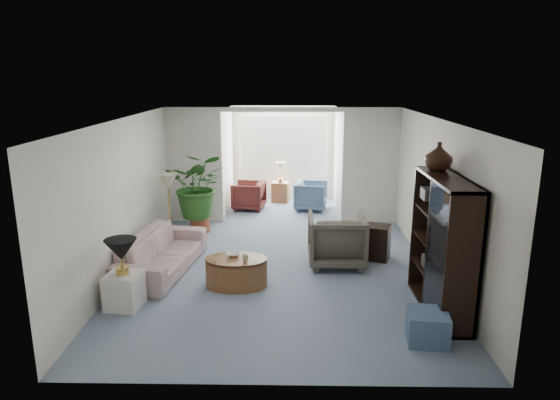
{
  "coord_description": "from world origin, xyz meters",
  "views": [
    {
      "loc": [
        0.15,
        -7.61,
        3.18
      ],
      "look_at": [
        0.0,
        0.6,
        1.1
      ],
      "focal_mm": 32.07,
      "sensor_mm": 36.0,
      "label": 1
    }
  ],
  "objects_px": {
    "side_table_dark": "(375,242)",
    "sunroom_table": "(280,192)",
    "sunroom_chair_maroon": "(249,196)",
    "cabinet_urn": "(439,156)",
    "coffee_cup": "(245,258)",
    "wingback_chair": "(337,240)",
    "ottoman": "(428,327)",
    "plant_pot": "(200,224)",
    "framed_picture": "(441,174)",
    "table_lamp": "(121,250)",
    "coffee_bowl": "(234,254)",
    "end_table": "(124,291)",
    "sofa": "(162,252)",
    "sunroom_chair_blue": "(311,196)",
    "coffee_table": "(236,272)",
    "floor_lamp": "(168,182)",
    "entertainment_cabinet": "(443,245)"
  },
  "relations": [
    {
      "from": "floor_lamp",
      "to": "ottoman",
      "type": "bearing_deg",
      "value": -41.02
    },
    {
      "from": "end_table",
      "to": "cabinet_urn",
      "type": "height_order",
      "value": "cabinet_urn"
    },
    {
      "from": "framed_picture",
      "to": "coffee_bowl",
      "type": "xyz_separation_m",
      "value": [
        -3.16,
        -0.27,
        -1.22
      ]
    },
    {
      "from": "coffee_bowl",
      "to": "coffee_cup",
      "type": "height_order",
      "value": "coffee_cup"
    },
    {
      "from": "coffee_bowl",
      "to": "wingback_chair",
      "type": "height_order",
      "value": "wingback_chair"
    },
    {
      "from": "coffee_bowl",
      "to": "wingback_chair",
      "type": "xyz_separation_m",
      "value": [
        1.67,
        0.83,
        -0.03
      ]
    },
    {
      "from": "framed_picture",
      "to": "side_table_dark",
      "type": "height_order",
      "value": "framed_picture"
    },
    {
      "from": "coffee_cup",
      "to": "sunroom_chair_maroon",
      "type": "xyz_separation_m",
      "value": [
        -0.32,
        4.6,
        -0.16
      ]
    },
    {
      "from": "coffee_table",
      "to": "coffee_bowl",
      "type": "relative_size",
      "value": 4.65
    },
    {
      "from": "coffee_bowl",
      "to": "cabinet_urn",
      "type": "bearing_deg",
      "value": -6.45
    },
    {
      "from": "plant_pot",
      "to": "sunroom_chair_maroon",
      "type": "height_order",
      "value": "sunroom_chair_maroon"
    },
    {
      "from": "coffee_cup",
      "to": "wingback_chair",
      "type": "xyz_separation_m",
      "value": [
        1.47,
        1.03,
        -0.05
      ]
    },
    {
      "from": "side_table_dark",
      "to": "ottoman",
      "type": "distance_m",
      "value": 2.84
    },
    {
      "from": "sofa",
      "to": "sunroom_table",
      "type": "distance_m",
      "value": 5.02
    },
    {
      "from": "coffee_table",
      "to": "sunroom_chair_blue",
      "type": "xyz_separation_m",
      "value": [
        1.33,
        4.5,
        0.11
      ]
    },
    {
      "from": "floor_lamp",
      "to": "coffee_bowl",
      "type": "xyz_separation_m",
      "value": [
        1.38,
        -1.71,
        -0.77
      ]
    },
    {
      "from": "table_lamp",
      "to": "coffee_table",
      "type": "bearing_deg",
      "value": 26.94
    },
    {
      "from": "sunroom_table",
      "to": "sunroom_chair_blue",
      "type": "bearing_deg",
      "value": -45.0
    },
    {
      "from": "ottoman",
      "to": "end_table",
      "type": "bearing_deg",
      "value": 167.99
    },
    {
      "from": "end_table",
      "to": "side_table_dark",
      "type": "distance_m",
      "value": 4.29
    },
    {
      "from": "entertainment_cabinet",
      "to": "sunroom_table",
      "type": "xyz_separation_m",
      "value": [
        -2.3,
        5.98,
        -0.68
      ]
    },
    {
      "from": "framed_picture",
      "to": "entertainment_cabinet",
      "type": "bearing_deg",
      "value": -101.78
    },
    {
      "from": "table_lamp",
      "to": "sunroom_chair_blue",
      "type": "relative_size",
      "value": 0.59
    },
    {
      "from": "plant_pot",
      "to": "sunroom_chair_maroon",
      "type": "bearing_deg",
      "value": 64.45
    },
    {
      "from": "side_table_dark",
      "to": "sunroom_table",
      "type": "xyz_separation_m",
      "value": [
        -1.74,
        4.02,
        -0.05
      ]
    },
    {
      "from": "sunroom_chair_blue",
      "to": "sunroom_table",
      "type": "distance_m",
      "value": 1.06
    },
    {
      "from": "end_table",
      "to": "coffee_bowl",
      "type": "xyz_separation_m",
      "value": [
        1.44,
        0.86,
        0.22
      ]
    },
    {
      "from": "table_lamp",
      "to": "floor_lamp",
      "type": "xyz_separation_m",
      "value": [
        0.05,
        2.57,
        0.4
      ]
    },
    {
      "from": "plant_pot",
      "to": "framed_picture",
      "type": "bearing_deg",
      "value": -29.31
    },
    {
      "from": "sunroom_chair_blue",
      "to": "wingback_chair",
      "type": "bearing_deg",
      "value": -166.37
    },
    {
      "from": "sofa",
      "to": "coffee_bowl",
      "type": "distance_m",
      "value": 1.34
    },
    {
      "from": "table_lamp",
      "to": "ottoman",
      "type": "relative_size",
      "value": 0.91
    },
    {
      "from": "table_lamp",
      "to": "cabinet_urn",
      "type": "distance_m",
      "value": 4.56
    },
    {
      "from": "wingback_chair",
      "to": "coffee_table",
      "type": "bearing_deg",
      "value": 29.97
    },
    {
      "from": "sunroom_chair_maroon",
      "to": "sunroom_table",
      "type": "xyz_separation_m",
      "value": [
        0.75,
        0.75,
        -0.08
      ]
    },
    {
      "from": "table_lamp",
      "to": "ottoman",
      "type": "xyz_separation_m",
      "value": [
        3.98,
        -0.85,
        -0.66
      ]
    },
    {
      "from": "framed_picture",
      "to": "cabinet_urn",
      "type": "bearing_deg",
      "value": -110.9
    },
    {
      "from": "framed_picture",
      "to": "wingback_chair",
      "type": "xyz_separation_m",
      "value": [
        -1.49,
        0.56,
        -1.26
      ]
    },
    {
      "from": "side_table_dark",
      "to": "coffee_cup",
      "type": "bearing_deg",
      "value": -148.41
    },
    {
      "from": "framed_picture",
      "to": "sofa",
      "type": "distance_m",
      "value": 4.61
    },
    {
      "from": "coffee_cup",
      "to": "sunroom_chair_blue",
      "type": "xyz_separation_m",
      "value": [
        1.18,
        4.6,
        -0.15
      ]
    },
    {
      "from": "coffee_cup",
      "to": "entertainment_cabinet",
      "type": "xyz_separation_m",
      "value": [
        2.73,
        -0.63,
        0.44
      ]
    },
    {
      "from": "sunroom_chair_maroon",
      "to": "cabinet_urn",
      "type": "bearing_deg",
      "value": 41.86
    },
    {
      "from": "table_lamp",
      "to": "sunroom_table",
      "type": "distance_m",
      "value": 6.38
    },
    {
      "from": "entertainment_cabinet",
      "to": "end_table",
      "type": "bearing_deg",
      "value": -179.69
    },
    {
      "from": "coffee_bowl",
      "to": "side_table_dark",
      "type": "relative_size",
      "value": 0.34
    },
    {
      "from": "entertainment_cabinet",
      "to": "plant_pot",
      "type": "xyz_separation_m",
      "value": [
        -3.91,
        3.43,
        -0.77
      ]
    },
    {
      "from": "ottoman",
      "to": "plant_pot",
      "type": "relative_size",
      "value": 1.2
    },
    {
      "from": "framed_picture",
      "to": "table_lamp",
      "type": "bearing_deg",
      "value": -166.23
    },
    {
      "from": "floor_lamp",
      "to": "sunroom_chair_blue",
      "type": "bearing_deg",
      "value": 44.19
    }
  ]
}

